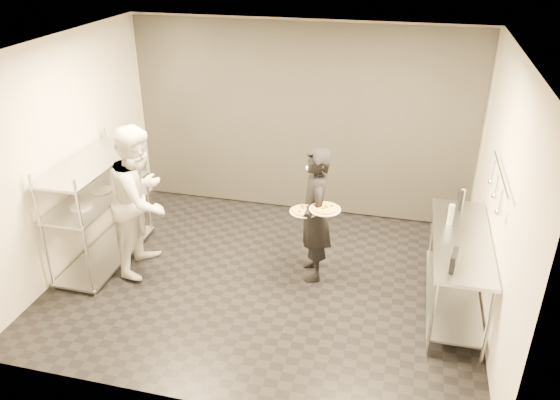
% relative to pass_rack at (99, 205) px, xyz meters
% --- Properties ---
extents(room_shell, '(5.00, 4.00, 2.80)m').
position_rel_pass_rack_xyz_m(room_shell, '(2.15, 1.18, 0.63)').
color(room_shell, black).
rests_on(room_shell, ground).
extents(pass_rack, '(0.60, 1.60, 1.50)m').
position_rel_pass_rack_xyz_m(pass_rack, '(0.00, 0.00, 0.00)').
color(pass_rack, '#B9BBC0').
rests_on(pass_rack, ground).
extents(prep_counter, '(0.60, 1.80, 0.92)m').
position_rel_pass_rack_xyz_m(prep_counter, '(4.33, 0.00, -0.14)').
color(prep_counter, '#B9BBC0').
rests_on(prep_counter, ground).
extents(utensil_rail, '(0.07, 1.20, 0.31)m').
position_rel_pass_rack_xyz_m(utensil_rail, '(4.58, 0.00, 0.78)').
color(utensil_rail, '#B9BBC0').
rests_on(utensil_rail, room_shell).
extents(waiter, '(0.57, 0.70, 1.67)m').
position_rel_pass_rack_xyz_m(waiter, '(2.68, 0.27, 0.07)').
color(waiter, black).
rests_on(waiter, ground).
extents(chef, '(0.74, 0.93, 1.87)m').
position_rel_pass_rack_xyz_m(chef, '(0.60, -0.01, 0.17)').
color(chef, silver).
rests_on(chef, ground).
extents(pizza_plate_near, '(0.32, 0.32, 0.05)m').
position_rel_pass_rack_xyz_m(pizza_plate_near, '(2.60, 0.04, 0.23)').
color(pizza_plate_near, silver).
rests_on(pizza_plate_near, waiter).
extents(pizza_plate_far, '(0.35, 0.35, 0.05)m').
position_rel_pass_rack_xyz_m(pizza_plate_far, '(2.84, 0.03, 0.30)').
color(pizza_plate_far, silver).
rests_on(pizza_plate_far, waiter).
extents(salad_plate, '(0.26, 0.26, 0.07)m').
position_rel_pass_rack_xyz_m(salad_plate, '(2.64, 0.54, 0.58)').
color(salad_plate, silver).
rests_on(salad_plate, waiter).
extents(pos_monitor, '(0.09, 0.25, 0.17)m').
position_rel_pass_rack_xyz_m(pos_monitor, '(4.21, -0.61, 0.24)').
color(pos_monitor, black).
rests_on(pos_monitor, prep_counter).
extents(bottle_green, '(0.07, 0.07, 0.24)m').
position_rel_pass_rack_xyz_m(bottle_green, '(4.20, 0.28, 0.27)').
color(bottle_green, gray).
rests_on(bottle_green, prep_counter).
extents(bottle_clear, '(0.06, 0.06, 0.19)m').
position_rel_pass_rack_xyz_m(bottle_clear, '(4.35, 0.80, 0.25)').
color(bottle_clear, gray).
rests_on(bottle_clear, prep_counter).
extents(bottle_dark, '(0.07, 0.07, 0.24)m').
position_rel_pass_rack_xyz_m(bottle_dark, '(4.32, 0.66, 0.27)').
color(bottle_dark, black).
rests_on(bottle_dark, prep_counter).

